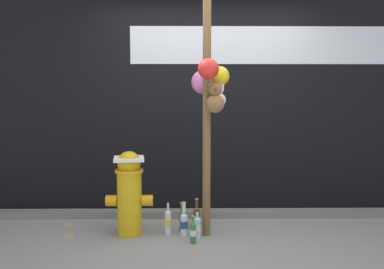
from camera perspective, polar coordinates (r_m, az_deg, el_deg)
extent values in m
plane|color=gray|center=(4.23, 2.56, -14.51)|extent=(14.00, 14.00, 0.00)
cube|color=black|center=(5.51, 1.72, 9.41)|extent=(10.00, 0.20, 3.63)
cube|color=silver|center=(5.55, 12.31, 11.12)|extent=(3.80, 0.01, 0.45)
cube|color=slate|center=(5.19, 1.91, -10.17)|extent=(8.00, 0.12, 0.08)
cylinder|color=brown|center=(4.38, 1.92, 6.20)|extent=(0.08, 0.08, 3.00)
sphere|color=#D66BB2|center=(4.51, 1.44, 6.73)|extent=(0.24, 0.24, 0.24)
sphere|color=yellow|center=(4.49, 3.53, 7.48)|extent=(0.20, 0.20, 0.20)
sphere|color=red|center=(4.20, 2.12, 8.41)|extent=(0.20, 0.20, 0.20)
sphere|color=blue|center=(4.52, 2.28, 7.99)|extent=(0.21, 0.21, 0.21)
sphere|color=brown|center=(4.28, 3.00, 3.97)|extent=(0.18, 0.18, 0.18)
sphere|color=brown|center=(4.28, 3.01, 5.80)|extent=(0.13, 0.13, 0.13)
sphere|color=brown|center=(4.28, 2.45, 6.31)|extent=(0.05, 0.05, 0.05)
sphere|color=brown|center=(4.28, 3.57, 6.31)|extent=(0.05, 0.05, 0.05)
sphere|color=brown|center=(4.23, 3.05, 5.80)|extent=(0.04, 0.04, 0.04)
sphere|color=silver|center=(4.44, 3.46, 4.44)|extent=(0.14, 0.14, 0.14)
sphere|color=silver|center=(4.44, 3.47, 5.85)|extent=(0.10, 0.10, 0.10)
sphere|color=silver|center=(4.43, 3.04, 6.24)|extent=(0.04, 0.04, 0.04)
sphere|color=silver|center=(4.44, 3.90, 6.24)|extent=(0.04, 0.04, 0.04)
sphere|color=#9D9992|center=(4.39, 3.51, 5.85)|extent=(0.04, 0.04, 0.04)
cylinder|color=gold|center=(4.58, -8.02, -8.77)|extent=(0.25, 0.25, 0.64)
cylinder|color=orange|center=(4.51, -8.08, -4.62)|extent=(0.29, 0.29, 0.03)
sphere|color=gold|center=(4.49, -8.09, -3.62)|extent=(0.24, 0.24, 0.24)
cylinder|color=orange|center=(4.60, -10.27, -8.33)|extent=(0.11, 0.11, 0.11)
cylinder|color=orange|center=(4.55, -5.75, -8.41)|extent=(0.11, 0.11, 0.11)
cube|color=white|center=(4.49, -8.10, -3.10)|extent=(0.33, 0.33, 0.03)
cylinder|color=#93CCE0|center=(4.88, 1.67, -10.33)|extent=(0.06, 0.06, 0.23)
cone|color=#93CCE0|center=(4.84, 1.67, -8.92)|extent=(0.06, 0.06, 0.02)
cylinder|color=#93CCE0|center=(4.83, 1.67, -8.39)|extent=(0.03, 0.03, 0.07)
cylinder|color=#1E478C|center=(4.87, 1.67, -10.08)|extent=(0.06, 0.06, 0.07)
cylinder|color=gold|center=(4.82, 1.68, -7.92)|extent=(0.03, 0.03, 0.01)
cylinder|color=#B2DBEA|center=(4.49, 0.68, -11.97)|extent=(0.07, 0.07, 0.19)
cone|color=#B2DBEA|center=(4.46, 0.69, -10.63)|extent=(0.07, 0.07, 0.03)
cylinder|color=#B2DBEA|center=(4.45, 0.69, -10.14)|extent=(0.02, 0.02, 0.05)
cylinder|color=silver|center=(4.49, 0.69, -11.87)|extent=(0.07, 0.07, 0.07)
cylinder|color=black|center=(4.44, 0.69, -9.75)|extent=(0.03, 0.03, 0.01)
cylinder|color=#337038|center=(4.35, 0.13, -12.62)|extent=(0.06, 0.06, 0.19)
cone|color=#337038|center=(4.32, 0.14, -11.29)|extent=(0.06, 0.06, 0.02)
cylinder|color=#337038|center=(4.31, 0.14, -10.82)|extent=(0.02, 0.02, 0.05)
cylinder|color=silver|center=(4.34, 0.13, -12.48)|extent=(0.06, 0.06, 0.06)
cylinder|color=gold|center=(4.30, 0.14, -10.42)|extent=(0.02, 0.02, 0.01)
cylinder|color=#337038|center=(4.72, -1.32, -11.14)|extent=(0.06, 0.06, 0.19)
cone|color=#337038|center=(4.69, -1.32, -9.91)|extent=(0.06, 0.06, 0.02)
cylinder|color=#337038|center=(4.67, -1.33, -9.32)|extent=(0.03, 0.03, 0.08)
cylinder|color=#D8C64C|center=(4.72, -1.32, -11.35)|extent=(0.06, 0.06, 0.06)
cylinder|color=gold|center=(4.66, -1.33, -8.78)|extent=(0.03, 0.03, 0.01)
cylinder|color=silver|center=(4.55, -1.03, -11.61)|extent=(0.07, 0.07, 0.21)
cone|color=silver|center=(4.52, -1.04, -10.14)|extent=(0.07, 0.07, 0.03)
cylinder|color=silver|center=(4.50, -1.04, -9.38)|extent=(0.04, 0.04, 0.09)
cylinder|color=#1E478C|center=(4.55, -1.03, -11.47)|extent=(0.08, 0.08, 0.07)
cylinder|color=gold|center=(4.49, -1.04, -8.72)|extent=(0.04, 0.04, 0.01)
cylinder|color=silver|center=(4.61, -3.08, -11.29)|extent=(0.07, 0.07, 0.23)
cone|color=silver|center=(4.57, -3.09, -9.75)|extent=(0.07, 0.07, 0.03)
cylinder|color=silver|center=(4.56, -3.10, -9.16)|extent=(0.03, 0.03, 0.07)
cylinder|color=#D8C64C|center=(4.60, -3.08, -11.17)|extent=(0.07, 0.07, 0.07)
cylinder|color=black|center=(4.55, -3.10, -8.67)|extent=(0.03, 0.03, 0.01)
cylinder|color=brown|center=(4.77, 0.61, -10.81)|extent=(0.08, 0.08, 0.21)
cone|color=brown|center=(4.73, 0.61, -9.40)|extent=(0.08, 0.08, 0.03)
cylinder|color=brown|center=(4.72, 0.61, -8.78)|extent=(0.03, 0.03, 0.08)
cylinder|color=#D8C64C|center=(4.77, 0.61, -10.85)|extent=(0.08, 0.08, 0.08)
cylinder|color=gold|center=(4.71, 0.61, -8.27)|extent=(0.03, 0.03, 0.01)
cube|color=tan|center=(5.11, -15.45, -11.08)|extent=(0.13, 0.14, 0.01)
cube|color=tan|center=(4.73, -15.50, -12.45)|extent=(0.12, 0.17, 0.01)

